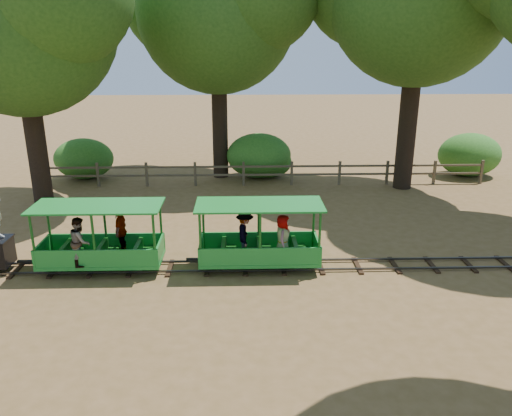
{
  "coord_description": "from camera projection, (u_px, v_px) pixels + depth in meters",
  "views": [
    {
      "loc": [
        -1.07,
        -12.04,
        5.73
      ],
      "look_at": [
        -0.7,
        0.5,
        1.51
      ],
      "focal_mm": 35.0,
      "sensor_mm": 36.0,
      "label": 1
    }
  ],
  "objects": [
    {
      "name": "ground",
      "position": [
        283.0,
        268.0,
        13.26
      ],
      "size": [
        90.0,
        90.0,
        0.0
      ],
      "primitive_type": "plane",
      "color": "olive",
      "rests_on": "ground"
    },
    {
      "name": "track",
      "position": [
        283.0,
        265.0,
        13.24
      ],
      "size": [
        22.0,
        1.0,
        0.1
      ],
      "color": "#3F3D3A",
      "rests_on": "ground"
    },
    {
      "name": "carriage_front",
      "position": [
        101.0,
        243.0,
        12.85
      ],
      "size": [
        3.26,
        1.39,
        1.69
      ],
      "color": "#1E892F",
      "rests_on": "track"
    },
    {
      "name": "carriage_rear",
      "position": [
        259.0,
        241.0,
        12.97
      ],
      "size": [
        3.26,
        1.33,
        1.69
      ],
      "color": "#1E892F",
      "rests_on": "track"
    },
    {
      "name": "oak_nw",
      "position": [
        17.0,
        7.0,
        16.64
      ],
      "size": [
        8.22,
        7.23,
        9.75
      ],
      "color": "#2D2116",
      "rests_on": "ground"
    },
    {
      "name": "oak_nc",
      "position": [
        216.0,
        3.0,
        20.02
      ],
      "size": [
        8.13,
        7.15,
        10.07
      ],
      "color": "#2D2116",
      "rests_on": "ground"
    },
    {
      "name": "fence",
      "position": [
        268.0,
        172.0,
        20.66
      ],
      "size": [
        18.1,
        0.1,
        1.0
      ],
      "color": "brown",
      "rests_on": "ground"
    },
    {
      "name": "shrub_west",
      "position": [
        84.0,
        159.0,
        21.58
      ],
      "size": [
        2.55,
        1.96,
        1.76
      ],
      "primitive_type": "ellipsoid",
      "color": "#2D6B1E",
      "rests_on": "ground"
    },
    {
      "name": "shrub_mid_w",
      "position": [
        259.0,
        156.0,
        21.76
      ],
      "size": [
        2.81,
        2.16,
        1.95
      ],
      "primitive_type": "ellipsoid",
      "color": "#2D6B1E",
      "rests_on": "ground"
    },
    {
      "name": "shrub_mid_e",
      "position": [
        269.0,
        162.0,
        21.86
      ],
      "size": [
        1.98,
        1.52,
        1.37
      ],
      "primitive_type": "ellipsoid",
      "color": "#2D6B1E",
      "rests_on": "ground"
    },
    {
      "name": "shrub_east",
      "position": [
        469.0,
        155.0,
        22.02
      ],
      "size": [
        2.75,
        2.11,
        1.9
      ],
      "primitive_type": "ellipsoid",
      "color": "#2D6B1E",
      "rests_on": "ground"
    }
  ]
}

